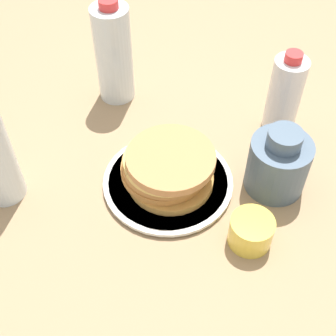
{
  "coord_description": "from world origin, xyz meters",
  "views": [
    {
      "loc": [
        0.55,
        -0.13,
        0.69
      ],
      "look_at": [
        0.01,
        0.01,
        0.05
      ],
      "focal_mm": 50.0,
      "sensor_mm": 36.0,
      "label": 1
    }
  ],
  "objects": [
    {
      "name": "water_bottle_far",
      "position": [
        -0.27,
        -0.03,
        0.11
      ],
      "size": [
        0.08,
        0.08,
        0.23
      ],
      "color": "silver",
      "rests_on": "ground_plane"
    },
    {
      "name": "ground_plane",
      "position": [
        0.0,
        0.0,
        0.0
      ],
      "size": [
        4.0,
        4.0,
        0.0
      ],
      "primitive_type": "plane",
      "color": "#9E7F5B"
    },
    {
      "name": "juice_glass",
      "position": [
        0.17,
        0.12,
        0.03
      ],
      "size": [
        0.08,
        0.08,
        0.06
      ],
      "color": "yellow",
      "rests_on": "ground_plane"
    },
    {
      "name": "plate",
      "position": [
        0.01,
        0.01,
        0.01
      ],
      "size": [
        0.25,
        0.25,
        0.01
      ],
      "color": "silver",
      "rests_on": "ground_plane"
    },
    {
      "name": "water_bottle_mid",
      "position": [
        -0.08,
        0.28,
        0.09
      ],
      "size": [
        0.07,
        0.07,
        0.18
      ],
      "color": "white",
      "rests_on": "ground_plane"
    },
    {
      "name": "pancake_stack",
      "position": [
        0.01,
        0.01,
        0.05
      ],
      "size": [
        0.17,
        0.17,
        0.07
      ],
      "color": "#C49043",
      "rests_on": "plate"
    },
    {
      "name": "cream_jug",
      "position": [
        0.06,
        0.21,
        0.06
      ],
      "size": [
        0.11,
        0.11,
        0.14
      ],
      "color": "#4C6075",
      "rests_on": "ground_plane"
    }
  ]
}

